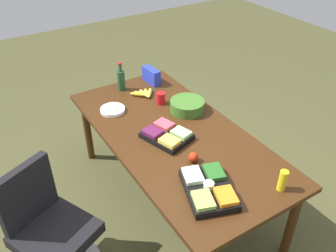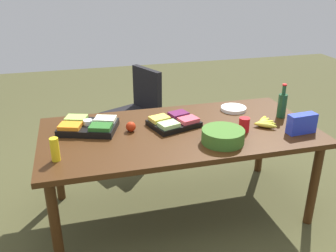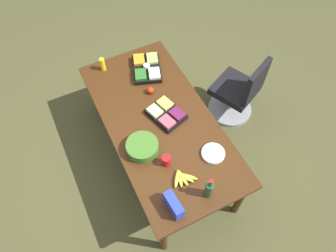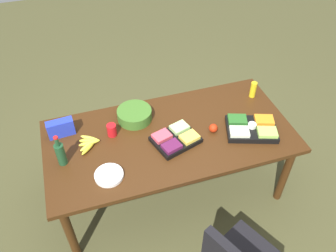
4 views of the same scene
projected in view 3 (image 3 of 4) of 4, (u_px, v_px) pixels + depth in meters
ground_plane at (161, 155)px, 3.80m from camera, size 10.00×10.00×0.00m
conference_table at (159, 124)px, 3.24m from camera, size 2.10×1.03×0.74m
office_chair at (238, 94)px, 3.86m from camera, size 0.64×0.64×0.92m
banana_bunch at (183, 178)px, 2.81m from camera, size 0.18×0.24×0.04m
wine_bottle at (209, 189)px, 2.66m from camera, size 0.07×0.07×0.29m
paper_plate_stack at (213, 153)px, 2.96m from camera, size 0.27×0.27×0.03m
apple_red at (150, 90)px, 3.35m from camera, size 0.10×0.10×0.08m
fruit_platter at (166, 114)px, 3.19m from camera, size 0.43×0.37×0.07m
mustard_bottle at (103, 64)px, 3.50m from camera, size 0.07×0.07×0.16m
veggie_tray at (147, 68)px, 3.53m from camera, size 0.49×0.42×0.09m
red_solo_cup at (166, 161)px, 2.87m from camera, size 0.09×0.09×0.11m
chip_bag_blue at (174, 205)px, 2.62m from camera, size 0.23×0.10×0.15m
salad_bowl at (142, 147)px, 2.95m from camera, size 0.39×0.39×0.10m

